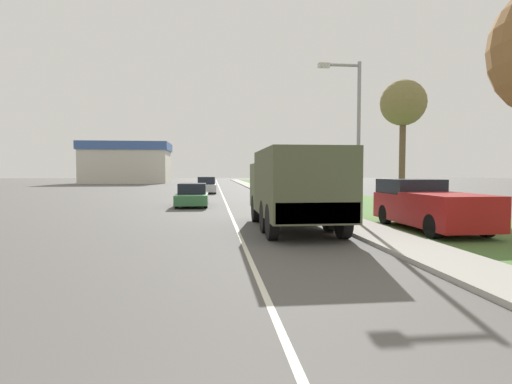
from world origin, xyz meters
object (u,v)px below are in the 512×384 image
at_px(military_truck, 295,186).
at_px(car_second_ahead, 206,186).
at_px(pickup_truck, 428,205).
at_px(lamp_post, 353,126).
at_px(car_nearest_ahead, 192,196).

xyz_separation_m(military_truck, car_second_ahead, (-3.51, 25.01, -0.89)).
relative_size(pickup_truck, lamp_post, 0.84).
xyz_separation_m(military_truck, lamp_post, (2.47, 0.92, 2.26)).
xyz_separation_m(car_nearest_ahead, lamp_post, (6.62, -9.50, 3.23)).
xyz_separation_m(military_truck, car_nearest_ahead, (-4.15, 10.42, -0.97)).
xyz_separation_m(car_second_ahead, pickup_truck, (8.29, -25.50, 0.18)).
bearing_deg(car_second_ahead, lamp_post, -76.05).
distance_m(car_second_ahead, lamp_post, 25.02).
distance_m(military_truck, lamp_post, 3.47).
bearing_deg(car_second_ahead, pickup_truck, -71.98).
bearing_deg(pickup_truck, car_second_ahead, 108.02).
relative_size(military_truck, pickup_truck, 1.31).
height_order(car_nearest_ahead, pickup_truck, pickup_truck).
bearing_deg(lamp_post, military_truck, -159.59).
distance_m(pickup_truck, lamp_post, 4.02).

